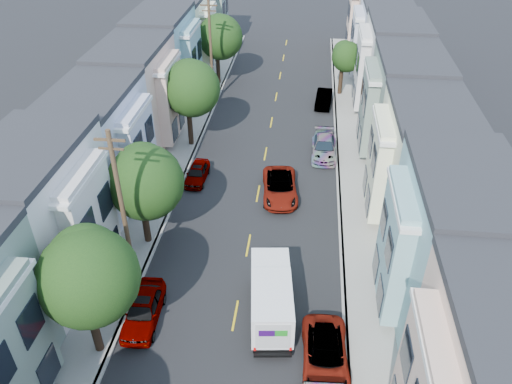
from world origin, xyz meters
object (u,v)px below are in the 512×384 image
(parked_right_d, at_px, (324,99))
(utility_pole_near, at_px, (123,212))
(fedex_truck, at_px, (271,297))
(tree_c, at_px, (144,182))
(parked_right_c, at_px, (324,147))
(parked_left_d, at_px, (197,173))
(tree_far_r, at_px, (346,57))
(lead_sedan, at_px, (280,187))
(parked_right_b, at_px, (325,355))
(tree_d, at_px, (191,89))
(utility_pole_far, at_px, (211,53))
(parked_left_c, at_px, (143,310))
(tree_e, at_px, (220,37))
(tree_b, at_px, (87,278))

(parked_right_d, bearing_deg, utility_pole_near, -108.06)
(fedex_truck, bearing_deg, tree_c, 139.72)
(parked_right_c, distance_m, parked_right_d, 10.07)
(utility_pole_near, distance_m, parked_left_d, 12.32)
(tree_far_r, bearing_deg, lead_sedan, -105.13)
(parked_left_d, height_order, parked_right_b, parked_right_b)
(tree_c, relative_size, parked_left_d, 1.82)
(tree_far_r, height_order, lead_sedan, tree_far_r)
(fedex_truck, relative_size, lead_sedan, 1.05)
(utility_pole_near, xyz_separation_m, fedex_truck, (8.27, -1.83, -3.65))
(tree_far_r, xyz_separation_m, parked_right_c, (-1.99, -12.96, -3.30))
(fedex_truck, height_order, parked_right_c, fedex_truck)
(parked_right_c, bearing_deg, parked_right_b, -89.83)
(tree_far_r, xyz_separation_m, fedex_truck, (-4.92, -31.21, -2.53))
(tree_d, height_order, utility_pole_far, utility_pole_far)
(lead_sedan, distance_m, parked_right_c, 7.27)
(fedex_truck, relative_size, parked_right_b, 1.15)
(utility_pole_near, bearing_deg, utility_pole_far, 90.00)
(utility_pole_near, height_order, parked_left_c, utility_pole_near)
(tree_c, bearing_deg, tree_e, 90.00)
(parked_right_b, bearing_deg, tree_e, 105.12)
(tree_far_r, bearing_deg, tree_e, 173.45)
(utility_pole_far, distance_m, parked_right_c, 15.39)
(tree_c, relative_size, tree_e, 0.94)
(tree_b, height_order, utility_pole_near, utility_pole_near)
(parked_right_b, relative_size, parked_right_d, 1.16)
(tree_c, height_order, parked_right_d, tree_c)
(parked_right_c, bearing_deg, utility_pole_near, -124.14)
(utility_pole_near, relative_size, fedex_truck, 1.78)
(tree_e, distance_m, tree_far_r, 13.33)
(tree_c, relative_size, utility_pole_far, 0.71)
(fedex_truck, relative_size, parked_right_d, 1.34)
(utility_pole_far, relative_size, parked_right_c, 2.06)
(parked_left_c, bearing_deg, parked_left_d, 87.77)
(utility_pole_far, distance_m, parked_left_d, 15.37)
(utility_pole_near, xyz_separation_m, lead_sedan, (7.93, 9.92, -4.41))
(tree_c, height_order, parked_left_d, tree_c)
(parked_left_c, bearing_deg, tree_c, 99.99)
(tree_e, height_order, parked_right_c, tree_e)
(tree_far_r, distance_m, parked_left_c, 34.42)
(lead_sedan, xyz_separation_m, parked_right_b, (3.27, -14.53, -0.07))
(tree_b, relative_size, parked_left_c, 1.62)
(tree_d, bearing_deg, lead_sedan, -41.27)
(tree_e, bearing_deg, parked_right_d, -21.50)
(tree_d, relative_size, fedex_truck, 1.36)
(tree_b, bearing_deg, parked_right_b, 2.19)
(tree_b, distance_m, parked_right_c, 24.60)
(utility_pole_far, bearing_deg, tree_e, 90.02)
(tree_d, distance_m, lead_sedan, 11.48)
(utility_pole_far, bearing_deg, fedex_truck, -73.45)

